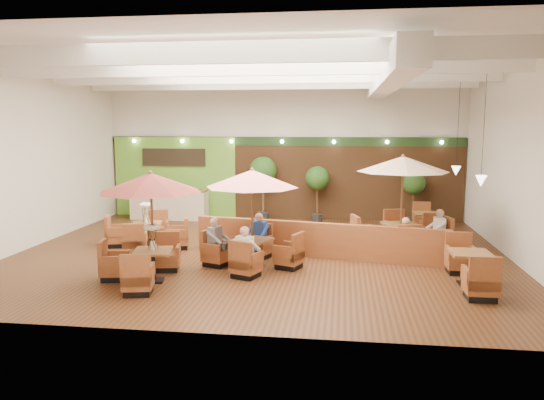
% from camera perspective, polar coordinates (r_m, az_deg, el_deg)
% --- Properties ---
extents(room, '(14.04, 14.00, 5.52)m').
position_cam_1_polar(room, '(16.16, 0.16, 7.86)').
color(room, '#381E0F').
rests_on(room, ground).
extents(service_counter, '(3.00, 0.75, 1.18)m').
position_cam_1_polar(service_counter, '(21.25, -10.99, -0.47)').
color(service_counter, beige).
rests_on(service_counter, ground).
extents(booth_divider, '(7.11, 1.44, 1.00)m').
position_cam_1_polar(booth_divider, '(14.93, 4.82, -4.31)').
color(booth_divider, brown).
rests_on(booth_divider, ground).
extents(table_0, '(2.57, 2.69, 2.65)m').
position_cam_1_polar(table_0, '(12.70, -13.12, -0.31)').
color(table_0, brown).
rests_on(table_0, ground).
extents(table_1, '(2.72, 2.72, 2.61)m').
position_cam_1_polar(table_1, '(13.65, -2.14, 0.02)').
color(table_1, brown).
rests_on(table_1, ground).
extents(table_2, '(2.94, 2.94, 2.86)m').
position_cam_1_polar(table_2, '(15.82, 13.83, 1.43)').
color(table_2, brown).
rests_on(table_2, ground).
extents(table_3, '(2.69, 2.69, 1.54)m').
position_cam_1_polar(table_3, '(16.50, -13.30, -3.55)').
color(table_3, brown).
rests_on(table_3, ground).
extents(table_4, '(0.91, 2.67, 1.01)m').
position_cam_1_polar(table_4, '(13.19, 20.49, -6.99)').
color(table_4, brown).
rests_on(table_4, ground).
extents(table_5, '(0.87, 2.54, 0.95)m').
position_cam_1_polar(table_5, '(18.66, 16.29, -2.52)').
color(table_5, brown).
rests_on(table_5, ground).
extents(topiary_0, '(1.07, 1.07, 2.48)m').
position_cam_1_polar(topiary_0, '(20.42, -0.98, 2.91)').
color(topiary_0, black).
rests_on(topiary_0, ground).
extents(topiary_1, '(0.92, 0.92, 2.14)m').
position_cam_1_polar(topiary_1, '(20.24, 4.91, 2.11)').
color(topiary_1, black).
rests_on(topiary_1, ground).
extents(topiary_2, '(0.85, 0.85, 1.96)m').
position_cam_1_polar(topiary_2, '(20.41, 15.01, 1.54)').
color(topiary_2, black).
rests_on(topiary_2, ground).
extents(diner_0, '(0.45, 0.41, 0.82)m').
position_cam_1_polar(diner_0, '(12.92, -2.84, -5.04)').
color(diner_0, white).
rests_on(diner_0, ground).
extents(diner_1, '(0.45, 0.41, 0.81)m').
position_cam_1_polar(diner_1, '(14.76, -1.50, -3.38)').
color(diner_1, '#224394').
rests_on(diner_1, ground).
extents(diner_2, '(0.40, 0.45, 0.84)m').
position_cam_1_polar(diner_2, '(14.02, -5.98, -3.99)').
color(diner_2, gray).
rests_on(diner_2, ground).
extents(diner_3, '(0.40, 0.35, 0.75)m').
position_cam_1_polar(diner_3, '(14.97, 14.10, -3.55)').
color(diner_3, '#224394').
rests_on(diner_3, ground).
extents(diner_4, '(0.38, 0.43, 0.82)m').
position_cam_1_polar(diner_4, '(16.13, 17.39, -2.75)').
color(diner_4, white).
rests_on(diner_4, ground).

